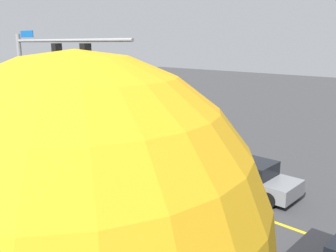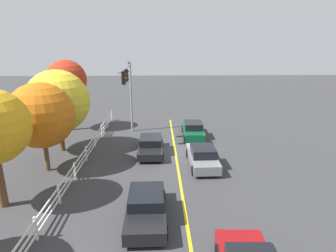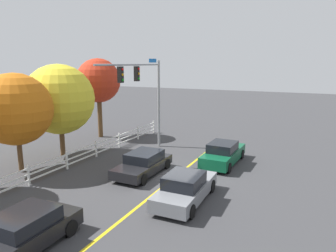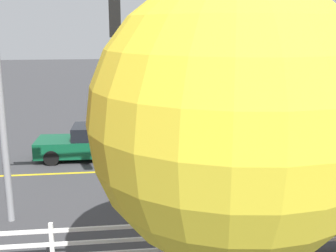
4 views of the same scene
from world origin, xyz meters
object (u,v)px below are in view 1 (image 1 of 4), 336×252
at_px(car_1, 146,186).
at_px(car_4, 148,147).
at_px(car_0, 247,177).
at_px(tree_4, 85,240).

bearing_deg(car_1, car_4, 135.83).
xyz_separation_m(car_1, car_4, (3.90, -3.82, 0.05)).
height_order(car_0, tree_4, tree_4).
bearing_deg(car_4, tree_4, 136.04).
height_order(car_1, car_4, car_4).
bearing_deg(car_1, tree_4, -46.16).
bearing_deg(tree_4, car_1, -46.37).
relative_size(car_0, car_4, 0.96).
relative_size(car_0, car_1, 1.04).
relative_size(car_0, tree_4, 0.73).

